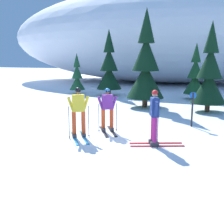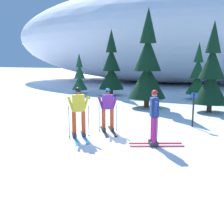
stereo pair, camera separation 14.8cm
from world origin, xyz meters
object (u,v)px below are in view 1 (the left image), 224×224
skier_navy_jacket (155,117)px  trail_marker_post (192,107)px  pine_tree_left (109,68)px  pine_tree_center_left (146,67)px  pine_tree_center_right (195,76)px  pine_tree_far_left (77,77)px  skier_purple_jacket (107,109)px  skier_yellow_jacket (78,111)px  pine_tree_right (209,75)px

skier_navy_jacket → trail_marker_post: (0.99, 3.06, -0.14)m
pine_tree_left → pine_tree_center_left: (3.82, -4.17, 0.27)m
trail_marker_post → pine_tree_center_right: bearing=93.0°
skier_navy_jacket → pine_tree_far_left: bearing=127.2°
skier_navy_jacket → pine_tree_center_left: 7.41m
pine_tree_left → pine_tree_center_left: pine_tree_center_left is taller
pine_tree_far_left → pine_tree_center_left: (6.62, -4.29, 1.00)m
skier_purple_jacket → skier_yellow_jacket: (-0.67, -1.16, 0.07)m
pine_tree_right → skier_purple_jacket: bearing=-122.7°
skier_navy_jacket → pine_tree_left: pine_tree_left is taller
skier_purple_jacket → skier_navy_jacket: size_ratio=0.93×
pine_tree_far_left → skier_purple_jacket: bearing=-57.4°
skier_navy_jacket → pine_tree_center_left: bearing=105.6°
skier_yellow_jacket → pine_tree_right: (4.29, 6.80, 1.02)m
pine_tree_center_left → pine_tree_center_right: size_ratio=1.44×
skier_yellow_jacket → pine_tree_right: bearing=57.8°
pine_tree_far_left → pine_tree_center_left: 7.95m
skier_navy_jacket → pine_tree_far_left: pine_tree_far_left is taller
pine_tree_far_left → pine_tree_center_left: size_ratio=0.58×
pine_tree_center_left → trail_marker_post: pine_tree_center_left is taller
skier_yellow_jacket → pine_tree_far_left: pine_tree_far_left is taller
skier_purple_jacket → skier_navy_jacket: bearing=-28.2°
pine_tree_center_left → trail_marker_post: 5.16m
skier_purple_jacket → skier_yellow_jacket: skier_yellow_jacket is taller
pine_tree_far_left → pine_tree_center_right: 9.15m
pine_tree_center_left → skier_navy_jacket: bearing=-74.4°
skier_purple_jacket → pine_tree_center_left: (0.12, 5.89, 1.46)m
skier_purple_jacket → pine_tree_center_left: 6.07m
skier_yellow_jacket → pine_tree_right: 8.11m
skier_purple_jacket → pine_tree_right: pine_tree_right is taller
pine_tree_right → skier_yellow_jacket: bearing=-122.2°
pine_tree_right → skier_navy_jacket: bearing=-102.9°
skier_navy_jacket → pine_tree_left: 12.63m
skier_navy_jacket → skier_yellow_jacket: bearing=-179.0°
pine_tree_right → pine_tree_center_left: bearing=175.9°
pine_tree_right → trail_marker_post: 3.91m
pine_tree_left → skier_yellow_jacket: bearing=-74.9°
skier_yellow_jacket → skier_navy_jacket: bearing=1.0°
pine_tree_center_right → trail_marker_post: (0.43, -8.27, -0.80)m
pine_tree_left → pine_tree_right: size_ratio=1.05×
pine_tree_left → pine_tree_center_right: (6.34, 0.15, -0.46)m
skier_purple_jacket → pine_tree_center_right: 10.57m
pine_tree_center_right → pine_tree_right: pine_tree_right is taller
pine_tree_left → trail_marker_post: bearing=-50.2°
pine_tree_center_right → pine_tree_right: bearing=-77.9°
pine_tree_far_left → trail_marker_post: 12.64m
skier_purple_jacket → pine_tree_center_right: size_ratio=0.44×
pine_tree_far_left → pine_tree_right: bearing=-24.1°
skier_yellow_jacket → pine_tree_center_right: 11.86m
skier_yellow_jacket → pine_tree_center_right: size_ratio=0.47×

